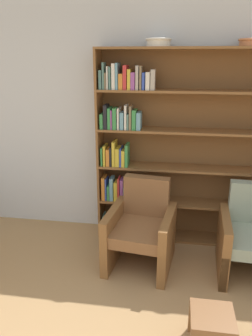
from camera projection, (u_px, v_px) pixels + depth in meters
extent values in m
cube|color=silver|center=(147.00, 120.00, 3.75)|extent=(12.00, 0.06, 2.75)
cube|color=brown|center=(100.00, 147.00, 3.74)|extent=(0.02, 0.30, 2.16)
cube|color=brown|center=(205.00, 48.00, 3.24)|extent=(2.16, 0.30, 0.03)
cube|color=brown|center=(191.00, 237.00, 3.93)|extent=(2.16, 0.30, 0.03)
cube|color=brown|center=(197.00, 148.00, 3.72)|extent=(2.16, 0.01, 2.16)
cube|color=#4C756B|center=(104.00, 223.00, 3.98)|extent=(0.02, 0.14, 0.24)
cube|color=#7F6B4C|center=(107.00, 225.00, 3.98)|extent=(0.03, 0.14, 0.20)
cube|color=#334CB2|center=(110.00, 224.00, 4.00)|extent=(0.02, 0.19, 0.20)
cube|color=#4C756B|center=(113.00, 224.00, 3.99)|extent=(0.04, 0.19, 0.21)
cube|color=#388C47|center=(116.00, 222.00, 3.98)|extent=(0.02, 0.20, 0.27)
cube|color=black|center=(118.00, 225.00, 3.96)|extent=(0.04, 0.14, 0.21)
cube|color=gold|center=(122.00, 224.00, 3.97)|extent=(0.04, 0.19, 0.21)
cube|color=red|center=(126.00, 223.00, 3.96)|extent=(0.04, 0.19, 0.26)
cube|color=#388C47|center=(129.00, 225.00, 3.95)|extent=(0.02, 0.17, 0.20)
cube|color=#B2A899|center=(132.00, 224.00, 3.94)|extent=(0.03, 0.18, 0.26)
cube|color=#334CB2|center=(135.00, 226.00, 3.95)|extent=(0.03, 0.19, 0.20)
cube|color=#B2A899|center=(138.00, 226.00, 3.93)|extent=(0.03, 0.15, 0.21)
cube|color=#669EB2|center=(141.00, 227.00, 3.92)|extent=(0.02, 0.15, 0.20)
cube|color=brown|center=(194.00, 203.00, 3.78)|extent=(2.16, 0.30, 0.03)
cube|color=orange|center=(104.00, 187.00, 3.83)|extent=(0.04, 0.16, 0.28)
cube|color=#334CB2|center=(107.00, 188.00, 3.83)|extent=(0.02, 0.16, 0.26)
cube|color=#388C47|center=(109.00, 192.00, 3.84)|extent=(0.02, 0.15, 0.18)
cube|color=#669EB2|center=(112.00, 188.00, 3.82)|extent=(0.04, 0.15, 0.27)
cube|color=gold|center=(117.00, 190.00, 3.83)|extent=(0.04, 0.17, 0.23)
cube|color=red|center=(119.00, 188.00, 3.80)|extent=(0.02, 0.15, 0.28)
cube|color=#994C99|center=(122.00, 189.00, 3.80)|extent=(0.04, 0.15, 0.26)
cube|color=#669EB2|center=(125.00, 193.00, 3.80)|extent=(0.02, 0.13, 0.18)
cube|color=#388C47|center=(128.00, 190.00, 3.81)|extent=(0.04, 0.18, 0.24)
cube|color=red|center=(132.00, 189.00, 3.80)|extent=(0.02, 0.18, 0.27)
cube|color=brown|center=(196.00, 168.00, 3.65)|extent=(2.16, 0.30, 0.02)
cube|color=#388C47|center=(103.00, 155.00, 3.72)|extent=(0.02, 0.19, 0.21)
cube|color=gold|center=(106.00, 155.00, 3.72)|extent=(0.02, 0.18, 0.23)
cube|color=orange|center=(109.00, 157.00, 3.70)|extent=(0.04, 0.15, 0.19)
cube|color=black|center=(112.00, 155.00, 3.71)|extent=(0.02, 0.19, 0.21)
cube|color=gold|center=(115.00, 153.00, 3.70)|extent=(0.03, 0.19, 0.28)
cube|color=gold|center=(118.00, 156.00, 3.70)|extent=(0.04, 0.19, 0.20)
cube|color=#334CB2|center=(121.00, 156.00, 3.70)|extent=(0.02, 0.19, 0.21)
cube|color=gold|center=(124.00, 158.00, 3.67)|extent=(0.04, 0.14, 0.19)
cube|color=#388C47|center=(127.00, 155.00, 3.67)|extent=(0.03, 0.18, 0.25)
cube|color=brown|center=(199.00, 131.00, 3.51)|extent=(2.16, 0.30, 0.02)
cube|color=#388C47|center=(103.00, 121.00, 3.60)|extent=(0.03, 0.19, 0.16)
cube|color=black|center=(106.00, 116.00, 3.56)|extent=(0.04, 0.17, 0.26)
cube|color=#388C47|center=(110.00, 118.00, 3.57)|extent=(0.03, 0.19, 0.23)
cube|color=#994C99|center=(112.00, 119.00, 3.56)|extent=(0.02, 0.17, 0.21)
cube|color=#388C47|center=(115.00, 118.00, 3.55)|extent=(0.04, 0.16, 0.23)
cube|color=white|center=(119.00, 118.00, 3.56)|extent=(0.02, 0.20, 0.23)
cube|color=#669EB2|center=(123.00, 120.00, 3.55)|extent=(0.04, 0.16, 0.18)
cube|color=white|center=(126.00, 117.00, 3.55)|extent=(0.02, 0.20, 0.26)
cube|color=#4C756B|center=(128.00, 121.00, 3.54)|extent=(0.02, 0.15, 0.17)
cube|color=#7F6B4C|center=(131.00, 118.00, 3.52)|extent=(0.02, 0.15, 0.25)
cube|color=#388C47|center=(135.00, 119.00, 3.53)|extent=(0.04, 0.18, 0.21)
cube|color=#669EB2|center=(139.00, 121.00, 3.53)|extent=(0.04, 0.18, 0.19)
cube|color=brown|center=(202.00, 91.00, 3.37)|extent=(2.16, 0.30, 0.02)
cube|color=#4C756B|center=(101.00, 80.00, 3.44)|extent=(0.03, 0.16, 0.19)
cube|color=#4C756B|center=(104.00, 76.00, 3.41)|extent=(0.02, 0.12, 0.27)
cube|color=#7F6B4C|center=(107.00, 81.00, 3.44)|extent=(0.02, 0.16, 0.17)
cube|color=white|center=(108.00, 78.00, 3.43)|extent=(0.02, 0.16, 0.23)
cube|color=#4C756B|center=(111.00, 78.00, 3.42)|extent=(0.02, 0.15, 0.23)
cube|color=white|center=(114.00, 76.00, 3.41)|extent=(0.04, 0.16, 0.26)
cube|color=#669EB2|center=(118.00, 76.00, 3.42)|extent=(0.02, 0.19, 0.27)
cube|color=orange|center=(121.00, 82.00, 3.40)|extent=(0.04, 0.12, 0.16)
cube|color=red|center=(126.00, 77.00, 3.41)|extent=(0.04, 0.18, 0.24)
cube|color=gold|center=(129.00, 79.00, 3.39)|extent=(0.03, 0.14, 0.21)
cube|color=#994C99|center=(133.00, 81.00, 3.38)|extent=(0.04, 0.13, 0.17)
cube|color=#B2A899|center=(138.00, 78.00, 3.38)|extent=(0.03, 0.16, 0.24)
cube|color=#7F6B4C|center=(141.00, 78.00, 3.36)|extent=(0.02, 0.12, 0.24)
cube|color=#334CB2|center=(144.00, 81.00, 3.40)|extent=(0.03, 0.19, 0.17)
cube|color=white|center=(148.00, 81.00, 3.36)|extent=(0.04, 0.13, 0.18)
cube|color=#B2A899|center=(153.00, 80.00, 3.36)|extent=(0.04, 0.17, 0.20)
cylinder|color=silver|center=(158.00, 43.00, 3.29)|extent=(0.24, 0.24, 0.08)
torus|color=silver|center=(159.00, 39.00, 3.28)|extent=(0.26, 0.26, 0.02)
cube|color=brown|center=(162.00, 271.00, 3.02)|extent=(0.08, 0.08, 0.36)
cube|color=brown|center=(104.00, 261.00, 3.17)|extent=(0.08, 0.08, 0.36)
cube|color=brown|center=(172.00, 238.00, 3.58)|extent=(0.08, 0.08, 0.36)
cube|color=brown|center=(122.00, 231.00, 3.73)|extent=(0.08, 0.08, 0.36)
cube|color=brown|center=(140.00, 231.00, 3.31)|extent=(0.56, 0.69, 0.12)
cube|color=brown|center=(147.00, 197.00, 3.48)|extent=(0.49, 0.18, 0.45)
cube|color=brown|center=(167.00, 243.00, 3.27)|extent=(0.16, 0.68, 0.60)
cube|color=brown|center=(114.00, 235.00, 3.41)|extent=(0.16, 0.68, 0.60)
cube|color=brown|center=(224.00, 273.00, 2.99)|extent=(0.07, 0.07, 0.36)
cube|color=brown|center=(220.00, 239.00, 3.56)|extent=(0.07, 0.07, 0.36)
cube|color=brown|center=(223.00, 244.00, 3.24)|extent=(0.12, 0.68, 0.60)
cube|color=brown|center=(191.00, 318.00, 2.56)|extent=(0.04, 0.04, 0.24)
cube|color=brown|center=(227.00, 322.00, 2.52)|extent=(0.04, 0.04, 0.24)
cube|color=brown|center=(213.00, 318.00, 2.36)|extent=(0.32, 0.32, 0.06)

